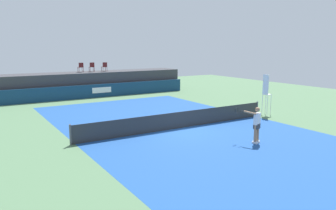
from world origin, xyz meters
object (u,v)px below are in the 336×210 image
net_post_far (257,109)px  tennis_ball (257,124)px  spectator_chair_center (104,66)px  spectator_chair_far_left (81,67)px  spectator_chair_left (92,67)px  net_post_near (70,135)px  umpire_chair (266,92)px  tennis_player (256,124)px

net_post_far → tennis_ball: size_ratio=14.71×
spectator_chair_center → spectator_chair_far_left: bearing=165.2°
spectator_chair_center → spectator_chair_left: bearing=159.7°
spectator_chair_center → tennis_ball: spectator_chair_center is taller
spectator_chair_left → net_post_near: bearing=-112.6°
spectator_chair_center → net_post_near: (-7.50, -14.95, -2.19)m
umpire_chair → net_post_near: umpire_chair is taller
net_post_far → tennis_ball: (-1.77, -1.72, -0.46)m
spectator_chair_left → umpire_chair: bearing=-66.2°
umpire_chair → tennis_player: (-5.46, -4.35, -0.63)m
spectator_chair_center → net_post_far: spectator_chair_center is taller
spectator_chair_center → net_post_near: spectator_chair_center is taller
net_post_near → tennis_ball: 10.78m
spectator_chair_left → net_post_near: spectator_chair_left is taller
spectator_chair_center → tennis_player: 19.39m
umpire_chair → tennis_ball: size_ratio=40.59×
tennis_player → net_post_far: bearing=42.9°
spectator_chair_center → tennis_player: (0.21, -19.31, -1.73)m
spectator_chair_center → tennis_player: bearing=-89.4°
spectator_chair_far_left → umpire_chair: size_ratio=0.32×
spectator_chair_left → spectator_chair_center: same height
spectator_chair_center → umpire_chair: 16.04m
spectator_chair_left → net_post_far: size_ratio=0.89×
spectator_chair_far_left → net_post_near: 16.56m
tennis_ball → spectator_chair_far_left: bearing=107.0°
spectator_chair_left → tennis_player: spectator_chair_left is taller
spectator_chair_left → tennis_ball: bearing=-76.1°
net_post_far → tennis_player: 6.42m
net_post_near → tennis_ball: net_post_near is taller
spectator_chair_center → tennis_player: spectator_chair_center is taller
spectator_chair_left → tennis_player: bearing=-86.2°
spectator_chair_far_left → tennis_player: spectator_chair_far_left is taller
spectator_chair_far_left → tennis_player: size_ratio=0.50×
net_post_far → spectator_chair_left: bearing=111.3°
net_post_far → tennis_player: size_ratio=0.56×
net_post_near → spectator_chair_left: bearing=67.4°
spectator_chair_left → net_post_near: 16.78m
spectator_chair_far_left → spectator_chair_left: same height
spectator_chair_far_left → umpire_chair: spectator_chair_far_left is taller
spectator_chair_left → tennis_player: (1.31, -19.72, -1.73)m
tennis_ball → net_post_near: bearing=170.8°
spectator_chair_center → net_post_far: (4.90, -14.95, -2.19)m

